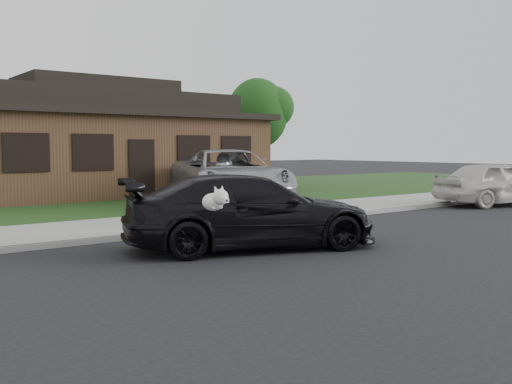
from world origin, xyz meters
TOP-DOWN VIEW (x-y plane):
  - ground at (0.00, 0.00)m, footprint 120.00×120.00m
  - sidewalk at (0.00, 5.00)m, footprint 60.00×3.00m
  - curb at (0.00, 3.50)m, footprint 60.00×0.12m
  - lawn at (0.00, 13.00)m, footprint 60.00×13.00m
  - driveway at (6.00, 10.00)m, footprint 4.50×13.00m
  - sedan at (1.49, 1.09)m, footprint 5.43×3.62m
  - minivan at (5.43, 7.57)m, footprint 4.96×7.09m
  - white_compact at (13.24, 2.54)m, footprint 4.84×3.21m
  - recycling_bin at (2.71, 4.31)m, footprint 0.56×0.60m
  - house at (4.00, 15.00)m, footprint 12.60×8.60m
  - tree_1 at (12.14, 14.40)m, footprint 3.15×3.00m

SIDE VIEW (x-z plane):
  - ground at x=0.00m, z-range 0.00..0.00m
  - sidewalk at x=0.00m, z-range 0.00..0.12m
  - curb at x=0.00m, z-range 0.00..0.12m
  - lawn at x=0.00m, z-range 0.00..0.13m
  - driveway at x=6.00m, z-range 0.00..0.14m
  - recycling_bin at x=2.71m, z-range 0.13..1.05m
  - sedan at x=1.49m, z-range 0.00..1.46m
  - white_compact at x=13.24m, z-range 0.00..1.53m
  - minivan at x=5.43m, z-range 0.14..1.94m
  - house at x=4.00m, z-range -0.19..4.46m
  - tree_1 at x=12.14m, z-range 1.09..6.34m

